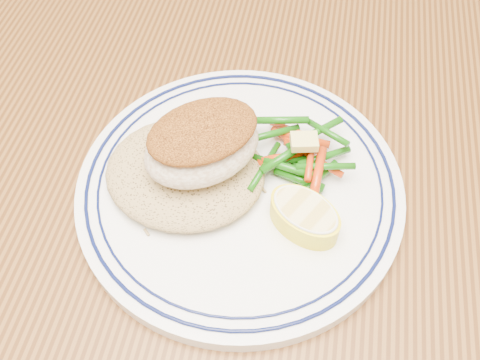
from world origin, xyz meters
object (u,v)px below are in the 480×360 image
rice_pilaf (185,170)px  vegetable_pile (297,155)px  fish_fillet (202,143)px  lemon_wedge (304,216)px  dining_table (242,225)px  plate (240,187)px

rice_pilaf → vegetable_pile: bearing=20.0°
rice_pilaf → fish_fillet: bearing=19.4°
fish_fillet → lemon_wedge: (0.09, -0.03, -0.03)m
fish_fillet → lemon_wedge: size_ratio=1.54×
vegetable_pile → fish_fillet: bearing=-159.9°
dining_table → plate: bearing=-83.4°
vegetable_pile → lemon_wedge: (0.01, -0.06, 0.00)m
fish_fillet → plate: bearing=-3.5°
plate → vegetable_pile: (0.05, 0.03, 0.02)m
plate → vegetable_pile: bearing=33.7°
plate → rice_pilaf: 0.05m
dining_table → lemon_wedge: size_ratio=18.86×
plate → rice_pilaf: bearing=-175.7°
dining_table → vegetable_pile: vegetable_pile is taller
plate → vegetable_pile: 0.06m
plate → rice_pilaf: rice_pilaf is taller
rice_pilaf → fish_fillet: (0.02, 0.01, 0.03)m
fish_fillet → vegetable_pile: size_ratio=1.17×
dining_table → fish_fillet: fish_fillet is taller
fish_fillet → lemon_wedge: fish_fillet is taller
vegetable_pile → lemon_wedge: size_ratio=1.31×
rice_pilaf → lemon_wedge: (0.11, -0.03, 0.00)m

